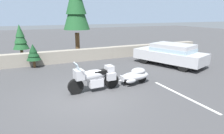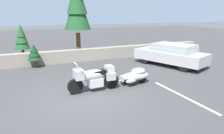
% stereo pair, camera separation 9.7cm
% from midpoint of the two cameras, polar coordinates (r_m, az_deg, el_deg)
% --- Properties ---
extents(ground_plane, '(80.00, 80.00, 0.00)m').
position_cam_midpoint_polar(ground_plane, '(8.28, -7.97, -8.41)').
color(ground_plane, '#424244').
extents(stone_guard_wall, '(24.00, 0.60, 0.84)m').
position_cam_midpoint_polar(stone_guard_wall, '(14.34, -12.93, 2.99)').
color(stone_guard_wall, gray).
rests_on(stone_guard_wall, ground).
extents(distant_ridgeline, '(240.00, 80.00, 16.00)m').
position_cam_midpoint_polar(distant_ridgeline, '(103.93, -24.25, 16.09)').
color(distant_ridgeline, '#7F93AD').
rests_on(distant_ridgeline, ground).
extents(touring_motorcycle, '(2.31, 0.79, 1.33)m').
position_cam_midpoint_polar(touring_motorcycle, '(8.68, -5.40, -2.86)').
color(touring_motorcycle, black).
rests_on(touring_motorcycle, ground).
extents(car_shaped_trailer, '(2.21, 0.80, 0.76)m').
position_cam_midpoint_polar(car_shaped_trailer, '(9.67, 6.26, -2.35)').
color(car_shaped_trailer, black).
rests_on(car_shaped_trailer, ground).
extents(sedan_at_right_edge, '(3.28, 4.85, 1.41)m').
position_cam_midpoint_polar(sedan_at_right_edge, '(13.53, 15.97, 3.66)').
color(sedan_at_right_edge, black).
rests_on(sedan_at_right_edge, ground).
extents(pine_tree_tall, '(1.91, 1.91, 6.54)m').
position_cam_midpoint_polar(pine_tree_tall, '(15.34, -10.37, 17.69)').
color(pine_tree_tall, brown).
rests_on(pine_tree_tall, ground).
extents(pine_tree_secondary, '(1.09, 1.09, 2.56)m').
position_cam_midpoint_polar(pine_tree_secondary, '(15.70, -24.62, 7.43)').
color(pine_tree_secondary, brown).
rests_on(pine_tree_secondary, ground).
extents(pine_sapling_near, '(0.86, 0.86, 1.47)m').
position_cam_midpoint_polar(pine_sapling_near, '(13.35, -21.51, 3.71)').
color(pine_sapling_near, brown).
rests_on(pine_sapling_near, ground).
extents(parking_stripe_marker, '(0.12, 3.60, 0.01)m').
position_cam_midpoint_polar(parking_stripe_marker, '(8.82, 18.94, -7.61)').
color(parking_stripe_marker, silver).
rests_on(parking_stripe_marker, ground).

